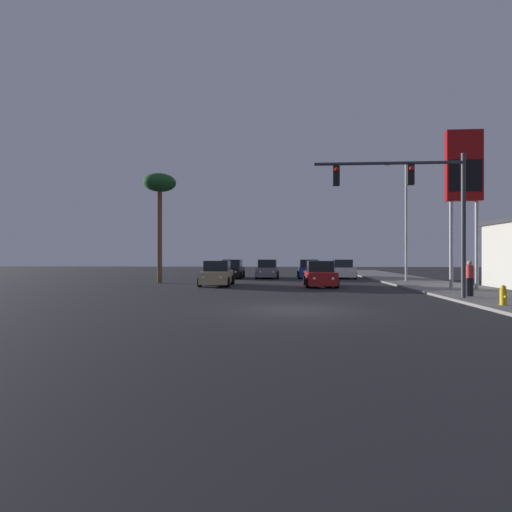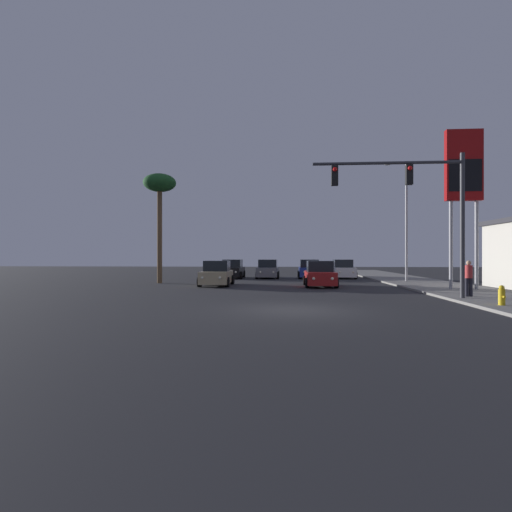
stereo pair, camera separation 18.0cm
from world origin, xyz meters
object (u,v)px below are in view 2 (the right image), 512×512
object	(u,v)px
car_black	(233,270)
gas_station_sign	(464,174)
car_tan	(217,274)
fire_hydrant	(502,296)
pedestrian_on_sidewalk	(469,277)
traffic_light_mast	(419,196)
car_red	(320,275)
car_blue	(309,270)
car_white	(343,270)
street_lamp	(405,214)
palm_tree_near	(160,188)
car_grey	(268,270)

from	to	relation	value
car_black	gas_station_sign	xyz separation A→B (m)	(14.79, -12.72, 5.86)
car_tan	fire_hydrant	world-z (taller)	car_tan
car_black	pedestrian_on_sidewalk	world-z (taller)	pedestrian_on_sidewalk
traffic_light_mast	pedestrian_on_sidewalk	size ratio (longest dim) A/B	4.05
car_red	gas_station_sign	world-z (taller)	gas_station_sign
car_blue	traffic_light_mast	size ratio (longest dim) A/B	0.64
car_blue	pedestrian_on_sidewalk	distance (m)	18.20
car_red	car_tan	bearing A→B (deg)	-3.25
car_black	car_white	xyz separation A→B (m)	(9.96, 0.43, 0.00)
gas_station_sign	pedestrian_on_sidewalk	bearing A→B (deg)	-110.86
car_blue	fire_hydrant	xyz separation A→B (m)	(6.01, -20.42, -0.27)
street_lamp	gas_station_sign	xyz separation A→B (m)	(1.09, -7.36, 1.50)
car_blue	car_red	bearing A→B (deg)	91.33
car_tan	fire_hydrant	distance (m)	16.89
car_tan	pedestrian_on_sidewalk	bearing A→B (deg)	148.17
pedestrian_on_sidewalk	palm_tree_near	bearing A→B (deg)	151.32
car_black	palm_tree_near	bearing A→B (deg)	59.02
car_red	traffic_light_mast	distance (m)	9.61
car_tan	car_black	xyz separation A→B (m)	(-0.12, 9.18, 0.00)
car_grey	traffic_light_mast	distance (m)	19.51
car_red	street_lamp	bearing A→B (deg)	-147.65
pedestrian_on_sidewalk	palm_tree_near	size ratio (longest dim) A/B	0.21
car_red	car_grey	bearing A→B (deg)	-68.38
car_red	fire_hydrant	bearing A→B (deg)	119.42
traffic_light_mast	fire_hydrant	distance (m)	5.44
car_black	pedestrian_on_sidewalk	xyz separation A→B (m)	(13.22, -16.83, 0.27)
car_blue	car_tan	xyz separation A→B (m)	(-6.83, -9.44, 0.00)
car_tan	gas_station_sign	xyz separation A→B (m)	(14.67, -3.54, 5.86)
car_black	car_blue	bearing A→B (deg)	-176.69
car_blue	car_red	size ratio (longest dim) A/B	1.00
car_grey	car_black	bearing A→B (deg)	2.37
car_red	palm_tree_near	size ratio (longest dim) A/B	0.53
car_black	pedestrian_on_sidewalk	size ratio (longest dim) A/B	2.59
car_blue	car_red	world-z (taller)	same
car_red	palm_tree_near	world-z (taller)	palm_tree_near
car_red	car_grey	xyz separation A→B (m)	(-3.80, 9.63, 0.00)
car_black	traffic_light_mast	world-z (taller)	traffic_light_mast
car_grey	street_lamp	xyz separation A→B (m)	(10.49, -5.40, 4.36)
car_blue	palm_tree_near	xyz separation A→B (m)	(-11.44, -7.40, 6.23)
car_tan	traffic_light_mast	bearing A→B (deg)	140.34
fire_hydrant	car_blue	bearing A→B (deg)	106.39
car_blue	pedestrian_on_sidewalk	bearing A→B (deg)	111.14
car_black	street_lamp	world-z (taller)	street_lamp
palm_tree_near	car_grey	bearing A→B (deg)	43.00
car_black	fire_hydrant	size ratio (longest dim) A/B	5.70
traffic_light_mast	street_lamp	xyz separation A→B (m)	(2.95, 12.15, 0.42)
car_blue	pedestrian_on_sidewalk	world-z (taller)	pedestrian_on_sidewalk
car_grey	street_lamp	size ratio (longest dim) A/B	0.48
car_blue	street_lamp	distance (m)	9.81
traffic_light_mast	fire_hydrant	size ratio (longest dim) A/B	8.90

